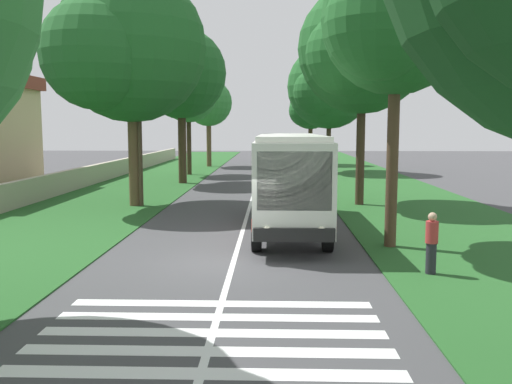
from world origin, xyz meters
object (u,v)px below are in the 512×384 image
(roadside_tree_left_2, at_px, (126,52))
(roadside_tree_right_3, at_px, (359,53))
(roadside_tree_left_3, at_px, (179,76))
(roadside_tree_left_4, at_px, (186,95))
(roadside_tree_left_0, at_px, (208,104))
(utility_pole, at_px, (139,126))
(roadside_tree_right_2, at_px, (309,109))
(coach_bus, at_px, (289,175))
(trailing_car_3, at_px, (278,155))
(roadside_tree_right_1, at_px, (328,89))
(pedestrian, at_px, (432,242))
(trailing_car_1, at_px, (277,164))
(roadside_tree_right_4, at_px, (391,24))
(trailing_car_2, at_px, (276,158))
(trailing_car_0, at_px, (282,172))

(roadside_tree_left_2, xyz_separation_m, roadside_tree_right_3, (0.90, -11.65, -0.00))
(roadside_tree_left_3, bearing_deg, roadside_tree_left_4, 5.02)
(roadside_tree_left_0, distance_m, utility_pole, 29.11)
(roadside_tree_left_2, relative_size, utility_pole, 1.50)
(roadside_tree_left_2, relative_size, roadside_tree_right_3, 1.05)
(roadside_tree_right_3, bearing_deg, roadside_tree_left_0, 21.39)
(roadside_tree_right_2, bearing_deg, roadside_tree_left_0, 104.86)
(coach_bus, relative_size, trailing_car_3, 2.60)
(roadside_tree_left_4, bearing_deg, roadside_tree_right_1, -75.05)
(roadside_tree_left_4, xyz_separation_m, pedestrian, (-31.56, -11.58, -5.80))
(roadside_tree_right_1, xyz_separation_m, utility_pole, (-21.90, 11.55, -3.32))
(trailing_car_1, distance_m, pedestrian, 36.44)
(roadside_tree_left_3, relative_size, roadside_tree_right_1, 0.97)
(roadside_tree_left_4, distance_m, roadside_tree_right_2, 17.24)
(coach_bus, relative_size, roadside_tree_right_1, 0.99)
(roadside_tree_left_2, height_order, roadside_tree_right_3, roadside_tree_left_2)
(pedestrian, bearing_deg, utility_pole, 40.58)
(trailing_car_3, bearing_deg, coach_bus, 179.92)
(coach_bus, xyz_separation_m, roadside_tree_left_0, (35.18, 7.26, 4.23))
(roadside_tree_left_4, height_order, roadside_tree_right_4, roadside_tree_right_4)
(roadside_tree_left_3, distance_m, roadside_tree_right_3, 15.35)
(trailing_car_3, height_order, roadside_tree_left_2, roadside_tree_left_2)
(trailing_car_3, height_order, roadside_tree_left_3, roadside_tree_left_3)
(trailing_car_3, distance_m, roadside_tree_left_0, 14.08)
(trailing_car_2, distance_m, roadside_tree_right_1, 13.89)
(roadside_tree_right_2, distance_m, utility_pole, 33.57)
(roadside_tree_left_4, relative_size, roadside_tree_right_3, 0.83)
(roadside_tree_left_0, height_order, roadside_tree_right_2, roadside_tree_left_0)
(roadside_tree_left_3, bearing_deg, trailing_car_2, -18.01)
(coach_bus, relative_size, utility_pole, 1.43)
(roadside_tree_right_1, relative_size, roadside_tree_right_2, 1.35)
(roadside_tree_right_2, bearing_deg, pedestrian, -179.43)
(trailing_car_0, height_order, roadside_tree_right_1, roadside_tree_right_1)
(coach_bus, bearing_deg, roadside_tree_left_0, 11.67)
(roadside_tree_left_4, xyz_separation_m, roadside_tree_right_3, (-17.70, -11.63, 1.05))
(coach_bus, height_order, trailing_car_0, coach_bus)
(utility_pole, bearing_deg, coach_bus, -129.95)
(trailing_car_1, distance_m, trailing_car_3, 16.27)
(roadside_tree_left_2, distance_m, roadside_tree_left_3, 11.62)
(roadside_tree_right_3, bearing_deg, trailing_car_0, 15.83)
(roadside_tree_left_0, bearing_deg, pedestrian, -165.36)
(roadside_tree_left_3, height_order, pedestrian, roadside_tree_left_3)
(roadside_tree_right_2, xyz_separation_m, roadside_tree_right_3, (-30.83, -0.48, 1.82))
(trailing_car_3, xyz_separation_m, utility_pole, (-39.60, 7.42, 3.41))
(trailing_car_1, xyz_separation_m, roadside_tree_left_2, (-23.27, 7.67, 7.10))
(roadside_tree_right_3, height_order, roadside_tree_right_4, roadside_tree_right_3)
(trailing_car_0, xyz_separation_m, roadside_tree_left_0, (15.06, 7.30, 5.71))
(roadside_tree_right_3, bearing_deg, roadside_tree_right_4, 176.89)
(trailing_car_1, bearing_deg, roadside_tree_left_4, 121.40)
(trailing_car_1, bearing_deg, roadside_tree_right_2, -22.46)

